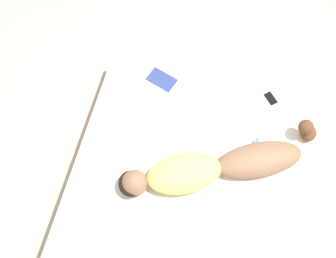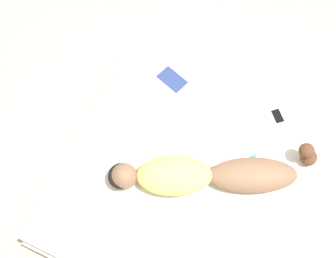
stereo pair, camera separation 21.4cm
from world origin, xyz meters
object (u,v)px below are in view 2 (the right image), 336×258
at_px(open_magazine, 163,88).
at_px(cell_phone, 277,116).
at_px(person, 198,175).
at_px(coffee_mug, 252,162).

bearing_deg(open_magazine, cell_phone, -61.91).
bearing_deg(person, coffee_mug, -74.37).
distance_m(person, cell_phone, 0.80).
relative_size(person, coffee_mug, 11.26).
distance_m(coffee_mug, cell_phone, 0.45).
relative_size(person, open_magazine, 2.48).
bearing_deg(coffee_mug, person, 130.56).
bearing_deg(open_magazine, person, -117.61).
height_order(open_magazine, cell_phone, same).
relative_size(open_magazine, cell_phone, 3.35).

